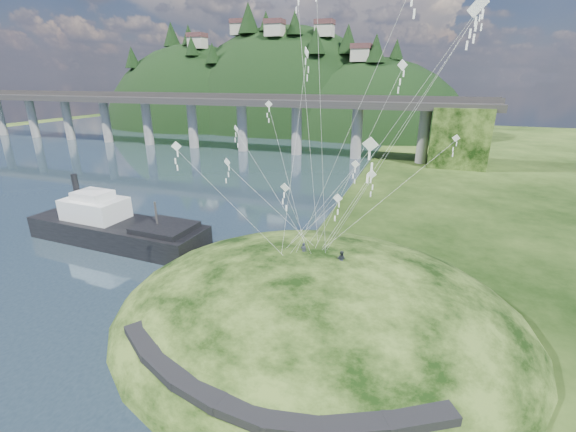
% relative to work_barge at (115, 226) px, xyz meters
% --- Properties ---
extents(ground, '(320.00, 320.00, 0.00)m').
position_rel_work_barge_xyz_m(ground, '(19.25, -8.47, -2.01)').
color(ground, black).
rests_on(ground, ground).
extents(grass_hill, '(36.00, 32.00, 13.00)m').
position_rel_work_barge_xyz_m(grass_hill, '(27.25, -6.47, -3.51)').
color(grass_hill, black).
rests_on(grass_hill, ground).
extents(footpath, '(22.29, 5.84, 0.83)m').
position_rel_work_barge_xyz_m(footpath, '(26.71, -18.22, 0.08)').
color(footpath, black).
rests_on(footpath, ground).
extents(bridge, '(160.00, 11.00, 15.00)m').
position_rel_work_barge_xyz_m(bridge, '(-7.21, 61.59, 7.70)').
color(bridge, '#2D2B2B').
rests_on(bridge, ground).
extents(far_ridge, '(153.00, 70.00, 94.50)m').
position_rel_work_barge_xyz_m(far_ridge, '(-24.33, 113.70, -9.44)').
color(far_ridge, black).
rests_on(far_ridge, ground).
extents(work_barge, '(23.13, 7.30, 8.00)m').
position_rel_work_barge_xyz_m(work_barge, '(0.00, 0.00, 0.00)').
color(work_barge, black).
rests_on(work_barge, ground).
extents(wooden_dock, '(13.79, 3.18, 0.98)m').
position_rel_work_barge_xyz_m(wooden_dock, '(16.28, -0.36, -1.58)').
color(wooden_dock, '#342015').
rests_on(wooden_dock, ground).
extents(kite_flyers, '(4.11, 1.09, 1.54)m').
position_rel_work_barge_xyz_m(kite_flyers, '(27.82, -5.35, 3.70)').
color(kite_flyers, '#272C34').
rests_on(kite_flyers, ground).
extents(kite_swarm, '(21.43, 16.90, 19.56)m').
position_rel_work_barge_xyz_m(kite_swarm, '(28.15, -3.93, 15.80)').
color(kite_swarm, white).
rests_on(kite_swarm, ground).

